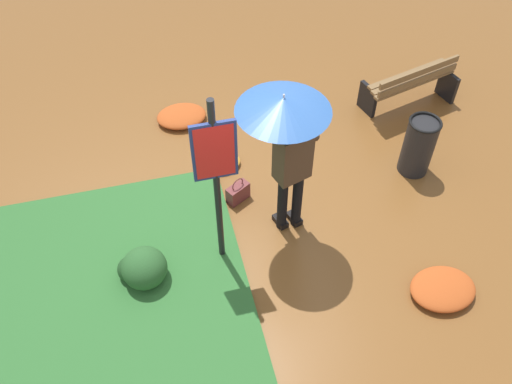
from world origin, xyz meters
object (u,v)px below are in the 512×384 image
handbag (238,193)px  park_bench (412,84)px  person_with_umbrella (288,131)px  info_sign_post (216,170)px  trash_bin (419,146)px

handbag → park_bench: bearing=-157.3°
handbag → park_bench: (-2.87, -1.20, 0.28)m
person_with_umbrella → info_sign_post: (0.80, 0.25, -0.11)m
handbag → trash_bin: bearing=179.0°
info_sign_post → park_bench: 3.96m
info_sign_post → handbag: (-0.38, -0.81, -1.32)m
person_with_umbrella → handbag: (0.42, -0.56, -1.42)m
park_bench → trash_bin: bearing=68.7°
trash_bin → info_sign_post: bearing=15.5°
handbag → park_bench: park_bench is taller
park_bench → person_with_umbrella: bearing=35.7°
info_sign_post → handbag: size_ratio=6.22×
handbag → trash_bin: size_ratio=0.44×
info_sign_post → trash_bin: (-2.76, -0.77, -1.03)m
handbag → trash_bin: (-2.39, 0.04, 0.29)m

